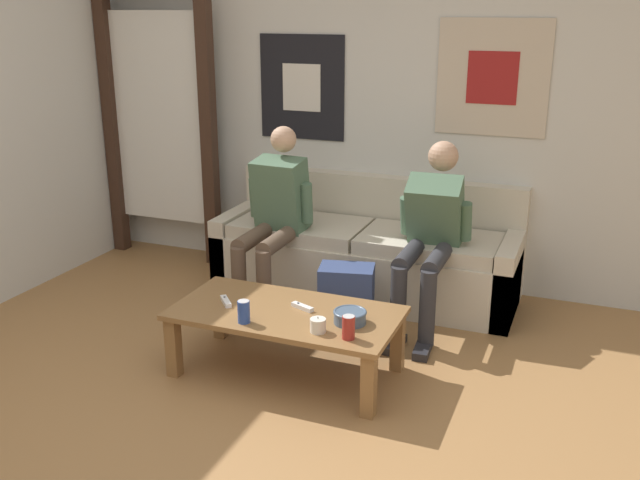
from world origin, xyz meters
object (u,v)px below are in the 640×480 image
(game_controller_near_right, at_px, (302,307))
(game_controller_far_center, at_px, (226,301))
(drink_can_red, at_px, (349,327))
(couch, at_px, (367,255))
(person_seated_teen, at_px, (431,229))
(pillar_candle, at_px, (318,325))
(backpack, at_px, (346,302))
(drink_can_blue, at_px, (244,312))
(person_seated_adult, at_px, (274,213))
(game_controller_near_left, at_px, (244,310))
(coffee_table, at_px, (286,320))
(ceramic_bowl, at_px, (350,316))

(game_controller_near_right, xyz_separation_m, game_controller_far_center, (-0.43, -0.09, 0.00))
(drink_can_red, bearing_deg, couch, 104.74)
(person_seated_teen, distance_m, pillar_candle, 1.21)
(backpack, height_order, drink_can_blue, drink_can_blue)
(pillar_candle, bearing_deg, person_seated_adult, 124.98)
(drink_can_red, xyz_separation_m, game_controller_near_right, (-0.36, 0.25, -0.05))
(game_controller_near_left, bearing_deg, game_controller_far_center, 155.09)
(person_seated_adult, height_order, backpack, person_seated_adult)
(drink_can_red, relative_size, game_controller_near_right, 0.85)
(pillar_candle, height_order, game_controller_far_center, pillar_candle)
(drink_can_red, xyz_separation_m, game_controller_near_left, (-0.65, 0.10, -0.05))
(backpack, bearing_deg, coffee_table, -102.66)
(couch, height_order, coffee_table, couch)
(person_seated_teen, bearing_deg, pillar_candle, -104.94)
(couch, bearing_deg, game_controller_far_center, -106.46)
(drink_can_blue, bearing_deg, game_controller_near_left, 118.74)
(ceramic_bowl, xyz_separation_m, game_controller_near_left, (-0.59, -0.08, -0.03))
(backpack, relative_size, drink_can_blue, 3.56)
(person_seated_adult, height_order, game_controller_far_center, person_seated_adult)
(couch, relative_size, drink_can_blue, 17.21)
(ceramic_bowl, height_order, pillar_candle, pillar_candle)
(pillar_candle, bearing_deg, game_controller_near_left, 170.21)
(drink_can_blue, height_order, game_controller_far_center, drink_can_blue)
(drink_can_red, relative_size, game_controller_far_center, 0.95)
(drink_can_red, bearing_deg, ceramic_bowl, 107.12)
(pillar_candle, bearing_deg, coffee_table, 145.39)
(drink_can_red, height_order, game_controller_near_right, drink_can_red)
(game_controller_near_left, bearing_deg, drink_can_red, -8.43)
(pillar_candle, relative_size, drink_can_blue, 0.69)
(person_seated_teen, height_order, pillar_candle, person_seated_teen)
(ceramic_bowl, height_order, drink_can_red, drink_can_red)
(game_controller_far_center, bearing_deg, couch, 73.54)
(person_seated_adult, xyz_separation_m, drink_can_blue, (0.35, -1.12, -0.21))
(backpack, relative_size, game_controller_near_left, 3.12)
(couch, xyz_separation_m, game_controller_near_left, (-0.25, -1.41, 0.11))
(couch, height_order, ceramic_bowl, couch)
(person_seated_adult, bearing_deg, ceramic_bowl, -46.40)
(coffee_table, relative_size, game_controller_near_right, 8.55)
(coffee_table, xyz_separation_m, pillar_candle, (0.26, -0.18, 0.09))
(pillar_candle, relative_size, drink_can_red, 0.69)
(person_seated_adult, bearing_deg, person_seated_teen, 3.58)
(person_seated_adult, height_order, ceramic_bowl, person_seated_adult)
(person_seated_adult, bearing_deg, drink_can_blue, -72.73)
(coffee_table, xyz_separation_m, game_controller_far_center, (-0.36, -0.03, 0.07))
(backpack, distance_m, pillar_candle, 0.83)
(ceramic_bowl, bearing_deg, coffee_table, 177.28)
(drink_can_red, xyz_separation_m, game_controller_far_center, (-0.79, 0.16, -0.05))
(person_seated_teen, distance_m, backpack, 0.70)
(person_seated_teen, xyz_separation_m, game_controller_near_left, (-0.78, -1.07, -0.24))
(game_controller_far_center, bearing_deg, coffee_table, 5.06)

